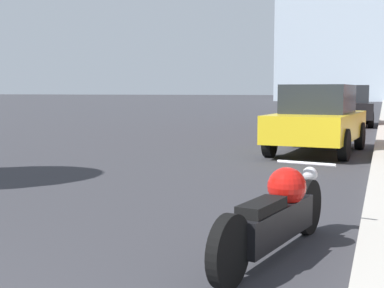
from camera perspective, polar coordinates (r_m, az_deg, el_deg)
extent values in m
cylinder|color=black|center=(5.84, 12.30, -6.57)|extent=(0.21, 0.59, 0.58)
cylinder|color=black|center=(4.19, 3.96, -11.36)|extent=(0.21, 0.59, 0.58)
cube|color=black|center=(4.99, 8.85, -8.32)|extent=(0.51, 1.42, 0.31)
sphere|color=red|center=(5.18, 10.07, -4.47)|extent=(0.37, 0.37, 0.37)
cube|color=black|center=(4.67, 7.48, -6.67)|extent=(0.34, 0.67, 0.10)
sphere|color=silver|center=(5.80, 12.46, -3.16)|extent=(0.16, 0.16, 0.16)
cylinder|color=silver|center=(5.66, 12.07, -2.04)|extent=(0.62, 0.16, 0.04)
cube|color=gold|center=(13.41, 13.28, 1.90)|extent=(2.10, 4.31, 0.63)
cube|color=#23282D|center=(13.39, 13.35, 4.70)|extent=(1.66, 2.12, 0.69)
cylinder|color=black|center=(14.87, 11.10, 1.08)|extent=(0.26, 0.72, 0.71)
cylinder|color=black|center=(14.57, 17.48, 0.84)|extent=(0.26, 0.72, 0.71)
cylinder|color=black|center=(12.38, 8.28, 0.23)|extent=(0.26, 0.72, 0.71)
cylinder|color=black|center=(12.02, 15.91, -0.09)|extent=(0.26, 0.72, 0.71)
cube|color=black|center=(24.39, 16.47, 3.48)|extent=(2.05, 4.12, 0.68)
cube|color=#23282D|center=(24.38, 16.52, 5.15)|extent=(1.61, 2.03, 0.75)
cylinder|color=black|center=(25.63, 14.56, 2.86)|extent=(0.26, 0.69, 0.68)
cylinder|color=black|center=(25.68, 18.18, 2.76)|extent=(0.26, 0.69, 0.68)
cylinder|color=black|center=(23.16, 14.53, 2.58)|extent=(0.26, 0.69, 0.68)
cylinder|color=black|center=(23.22, 18.54, 2.47)|extent=(0.26, 0.69, 0.68)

